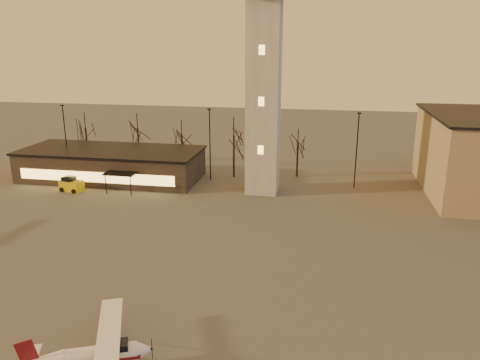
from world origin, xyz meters
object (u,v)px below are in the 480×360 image
object	(u,v)px
cessna_front	(103,358)
service_cart	(71,186)
control_tower	(264,64)
terminal	(112,164)

from	to	relation	value
cessna_front	service_cart	xyz separation A→B (m)	(-20.37, 32.16, -0.23)
control_tower	cessna_front	distance (m)	39.95
terminal	service_cart	size ratio (longest dim) A/B	7.84
cessna_front	terminal	bearing A→B (deg)	92.21
service_cart	cessna_front	bearing A→B (deg)	-45.52
control_tower	service_cart	xyz separation A→B (m)	(-24.78, -4.45, -15.61)
control_tower	terminal	bearing A→B (deg)	174.85
control_tower	service_cart	distance (m)	29.62
terminal	service_cart	world-z (taller)	terminal
terminal	service_cart	distance (m)	7.16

